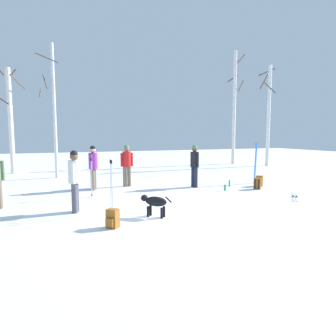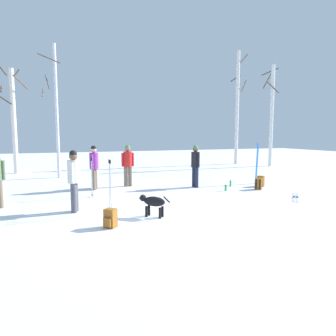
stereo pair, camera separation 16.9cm
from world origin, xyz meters
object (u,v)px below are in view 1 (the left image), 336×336
at_px(ski_poles_1, 91,176).
at_px(birch_tree_4, 234,107).
at_px(birch_tree_2, 10,117).
at_px(ski_pair_planted_2, 255,163).
at_px(person_2, 127,163).
at_px(birch_tree_3, 54,110).
at_px(ski_poles_0, 111,186).
at_px(backpack_0, 113,219).
at_px(water_bottle_1, 229,183).
at_px(birch_tree_5, 268,114).
at_px(water_bottle_0, 225,188).
at_px(dog, 154,202).
at_px(person_1, 195,163).
at_px(backpack_1, 259,181).
at_px(person_4, 93,165).
at_px(person_0, 75,177).
at_px(ski_pair_lying_0, 295,197).
at_px(backpack_2, 257,184).

bearing_deg(ski_poles_1, birch_tree_4, 36.52).
bearing_deg(birch_tree_2, ski_pair_planted_2, -36.38).
bearing_deg(person_2, birch_tree_3, 125.89).
xyz_separation_m(ski_poles_0, backpack_0, (-0.21, -1.18, -0.57)).
height_order(water_bottle_1, birch_tree_5, birch_tree_5).
distance_m(water_bottle_1, birch_tree_5, 9.87).
distance_m(water_bottle_0, birch_tree_5, 10.86).
distance_m(ski_poles_1, birch_tree_4, 14.40).
bearing_deg(dog, water_bottle_0, 33.64).
height_order(dog, ski_poles_1, ski_poles_1).
xyz_separation_m(birch_tree_4, birch_tree_5, (1.32, -2.08, -0.60)).
bearing_deg(water_bottle_1, birch_tree_4, 55.40).
distance_m(person_1, backpack_1, 2.84).
bearing_deg(water_bottle_0, birch_tree_4, 54.68).
relative_size(backpack_1, birch_tree_2, 0.07).
relative_size(person_4, backpack_0, 3.90).
distance_m(person_1, person_2, 2.78).
height_order(backpack_1, birch_tree_3, birch_tree_3).
distance_m(water_bottle_1, birch_tree_2, 12.12).
xyz_separation_m(ski_poles_0, water_bottle_1, (5.40, 2.60, -0.67)).
distance_m(person_2, backpack_1, 5.55).
distance_m(person_0, person_4, 3.39).
height_order(person_2, backpack_1, person_2).
bearing_deg(birch_tree_5, person_2, -157.41).
distance_m(ski_poles_0, birch_tree_2, 11.20).
xyz_separation_m(person_0, ski_poles_1, (0.69, 1.86, -0.26)).
distance_m(person_4, backpack_1, 6.78).
distance_m(birch_tree_2, birch_tree_5, 15.84).
bearing_deg(birch_tree_2, ski_poles_1, -68.34).
distance_m(dog, backpack_1, 6.26).
xyz_separation_m(person_2, ski_poles_1, (-1.66, -1.71, -0.26)).
height_order(ski_pair_planted_2, ski_poles_0, ski_pair_planted_2).
relative_size(person_2, ski_pair_lying_0, 1.28).
xyz_separation_m(person_1, birch_tree_2, (-7.33, 7.47, 2.08)).
xyz_separation_m(person_2, ski_poles_0, (-1.46, -4.17, -0.19)).
bearing_deg(water_bottle_1, dog, -143.67).
bearing_deg(backpack_2, backpack_1, 45.73).
bearing_deg(person_1, person_4, 167.12).
distance_m(person_1, birch_tree_2, 10.67).
bearing_deg(birch_tree_3, ski_poles_0, -81.33).
height_order(backpack_0, birch_tree_3, birch_tree_3).
height_order(backpack_1, birch_tree_5, birch_tree_5).
height_order(ski_poles_0, ski_poles_1, ski_poles_0).
bearing_deg(backpack_2, ski_pair_planted_2, 56.05).
xyz_separation_m(ski_poles_0, birch_tree_4, (11.05, 10.79, 3.31)).
relative_size(backpack_0, water_bottle_0, 1.88).
distance_m(person_1, water_bottle_0, 1.61).
xyz_separation_m(person_2, water_bottle_0, (3.23, -2.35, -0.87)).
height_order(ski_poles_0, birch_tree_4, birch_tree_4).
distance_m(backpack_1, water_bottle_1, 1.25).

